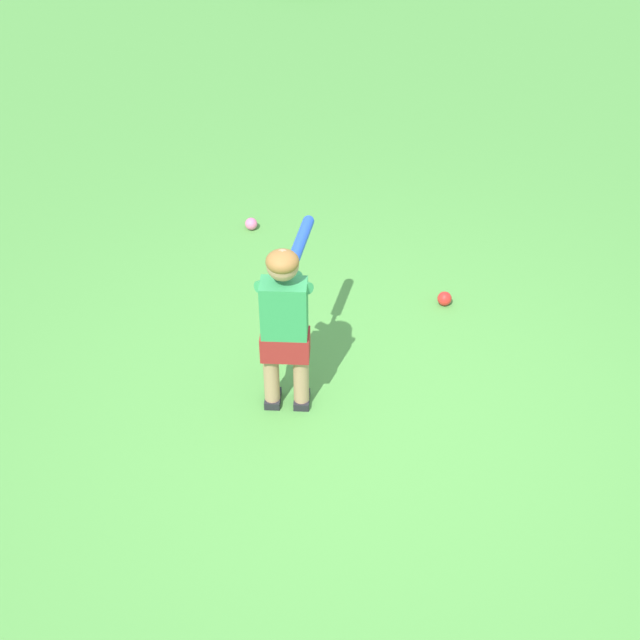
{
  "coord_description": "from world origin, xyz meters",
  "views": [
    {
      "loc": [
        2.08,
        -2.87,
        3.52
      ],
      "look_at": [
        -0.39,
        0.09,
        0.45
      ],
      "focal_mm": 48.26,
      "sensor_mm": 36.0,
      "label": 1
    }
  ],
  "objects": [
    {
      "name": "play_ball_far_right",
      "position": [
        -1.86,
        1.04,
        0.05
      ],
      "size": [
        0.09,
        0.09,
        0.09
      ],
      "primitive_type": "sphere",
      "color": "pink",
      "rests_on": "ground"
    },
    {
      "name": "ground_plane",
      "position": [
        0.0,
        0.0,
        0.0
      ],
      "size": [
        40.0,
        40.0,
        0.0
      ],
      "primitive_type": "plane",
      "color": "#519942"
    },
    {
      "name": "play_ball_by_bucket",
      "position": [
        -0.22,
        1.19,
        0.05
      ],
      "size": [
        0.1,
        0.1,
        0.1
      ],
      "primitive_type": "sphere",
      "color": "red",
      "rests_on": "ground"
    },
    {
      "name": "child_batter",
      "position": [
        -0.41,
        -0.19,
        0.65
      ],
      "size": [
        0.49,
        0.73,
        1.08
      ],
      "color": "#232328",
      "rests_on": "ground"
    }
  ]
}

